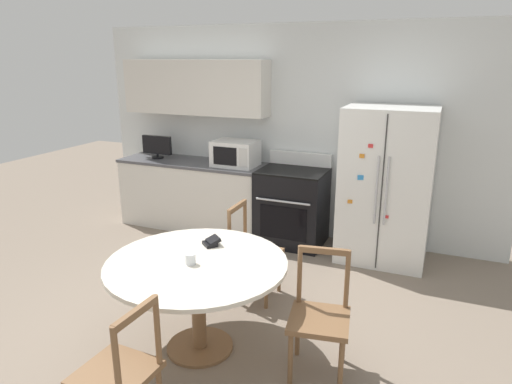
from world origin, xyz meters
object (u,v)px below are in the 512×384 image
object	(u,v)px
dining_chair_near	(119,374)
refrigerator	(386,186)
candle_glass	(190,260)
oven_range	(292,206)
countertop_tv	(157,146)
wallet	(212,242)
microwave	(235,153)
dining_chair_right	(320,317)
dining_chair_far	(253,254)

from	to	relation	value
dining_chair_near	refrigerator	bearing A→B (deg)	-15.48
candle_glass	oven_range	bearing A→B (deg)	90.18
countertop_tv	wallet	xyz separation A→B (m)	(1.90, -2.03, -0.29)
microwave	oven_range	bearing A→B (deg)	-0.93
oven_range	dining_chair_right	distance (m)	2.42
oven_range	wallet	bearing A→B (deg)	-90.48
dining_chair_right	wallet	xyz separation A→B (m)	(-0.97, 0.21, 0.34)
dining_chair_right	candle_glass	distance (m)	1.02
countertop_tv	dining_chair_right	bearing A→B (deg)	-37.90
oven_range	dining_chair_far	size ratio (longest dim) A/B	1.20
oven_range	countertop_tv	world-z (taller)	countertop_tv
refrigerator	wallet	world-z (taller)	refrigerator
dining_chair_far	wallet	world-z (taller)	dining_chair_far
refrigerator	dining_chair_far	size ratio (longest dim) A/B	1.90
refrigerator	countertop_tv	size ratio (longest dim) A/B	3.98
oven_range	countertop_tv	bearing A→B (deg)	179.66
wallet	refrigerator	bearing A→B (deg)	60.73
dining_chair_right	dining_chair_near	bearing A→B (deg)	39.26
oven_range	dining_chair_right	size ratio (longest dim) A/B	1.20
countertop_tv	dining_chair_near	distance (m)	3.87
dining_chair_right	countertop_tv	bearing A→B (deg)	-47.37
refrigerator	dining_chair_right	world-z (taller)	refrigerator
oven_range	wallet	xyz separation A→B (m)	(-0.02, -2.02, 0.31)
dining_chair_far	candle_glass	bearing A→B (deg)	-4.39
dining_chair_near	dining_chair_far	bearing A→B (deg)	1.11
microwave	dining_chair_right	xyz separation A→B (m)	(1.71, -2.24, -0.62)
refrigerator	wallet	size ratio (longest dim) A/B	9.82
dining_chair_right	dining_chair_far	size ratio (longest dim) A/B	1.00
dining_chair_far	candle_glass	distance (m)	1.05
dining_chair_far	dining_chair_right	bearing A→B (deg)	46.58
oven_range	countertop_tv	xyz separation A→B (m)	(-1.92, 0.01, 0.60)
candle_glass	dining_chair_right	bearing A→B (deg)	10.03
oven_range	countertop_tv	distance (m)	2.01
refrigerator	candle_glass	size ratio (longest dim) A/B	20.66
refrigerator	dining_chair_right	size ratio (longest dim) A/B	1.90
refrigerator	dining_chair_right	xyz separation A→B (m)	(-0.14, -2.18, -0.42)
microwave	dining_chair_far	distance (m)	1.76
refrigerator	microwave	size ratio (longest dim) A/B	3.19
microwave	candle_glass	xyz separation A→B (m)	(0.77, -2.40, -0.27)
refrigerator	dining_chair_far	world-z (taller)	refrigerator
refrigerator	countertop_tv	distance (m)	3.02
oven_range	candle_glass	size ratio (longest dim) A/B	13.04
refrigerator	dining_chair_near	distance (m)	3.42
dining_chair_far	microwave	bearing A→B (deg)	-149.13
candle_glass	microwave	bearing A→B (deg)	107.72
candle_glass	wallet	world-z (taller)	candle_glass
countertop_tv	candle_glass	bearing A→B (deg)	-51.22
wallet	dining_chair_right	bearing A→B (deg)	-12.04
countertop_tv	oven_range	bearing A→B (deg)	-0.34
countertop_tv	dining_chair_far	world-z (taller)	countertop_tv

